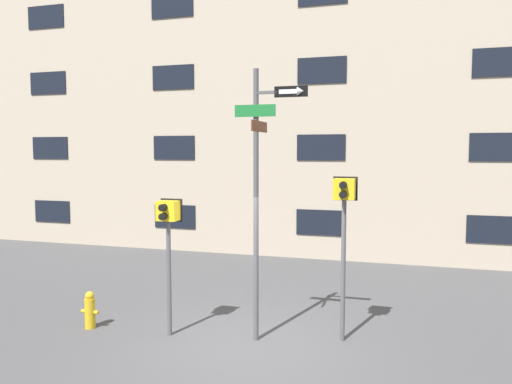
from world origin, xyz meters
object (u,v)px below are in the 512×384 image
pedestrian_signal_left (168,228)px  fire_hydrant (90,310)px  street_sign_pole (260,184)px  pedestrian_signal_right (344,212)px

pedestrian_signal_left → fire_hydrant: pedestrian_signal_left is taller
street_sign_pole → pedestrian_signal_left: 1.81m
pedestrian_signal_right → street_sign_pole: bearing=-163.6°
fire_hydrant → pedestrian_signal_right: bearing=9.2°
pedestrian_signal_right → fire_hydrant: 4.99m
street_sign_pole → pedestrian_signal_left: size_ratio=1.91×
street_sign_pole → pedestrian_signal_left: (-1.61, -0.23, -0.80)m
street_sign_pole → fire_hydrant: bearing=-174.1°
pedestrian_signal_right → fire_hydrant: (-4.55, -0.73, -1.90)m
pedestrian_signal_left → pedestrian_signal_right: (2.98, 0.63, 0.31)m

